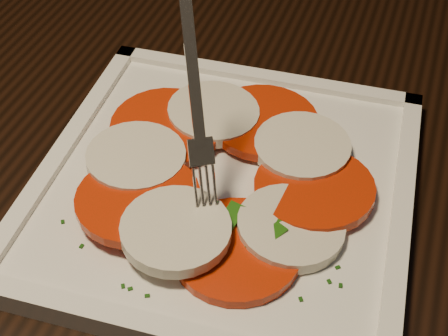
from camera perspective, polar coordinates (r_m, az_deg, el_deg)
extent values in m
cube|color=black|center=(0.49, 5.23, -8.05)|extent=(1.26, 0.90, 0.04)
cylinder|color=black|center=(1.16, -17.75, 1.16)|extent=(0.06, 0.06, 0.71)
cube|color=black|center=(1.20, 9.57, 10.54)|extent=(0.48, 0.48, 0.04)
cylinder|color=black|center=(1.30, -2.37, 0.49)|extent=(0.04, 0.04, 0.41)
cylinder|color=black|center=(1.19, 11.97, -6.28)|extent=(0.04, 0.04, 0.41)
cylinder|color=black|center=(1.53, 5.50, 8.41)|extent=(0.04, 0.04, 0.41)
cylinder|color=black|center=(1.44, 17.99, 3.28)|extent=(0.04, 0.04, 0.41)
cube|color=white|center=(0.50, 0.00, -1.82)|extent=(0.33, 0.33, 0.01)
cylinder|color=red|center=(0.44, 1.17, -7.44)|extent=(0.09, 0.09, 0.01)
cylinder|color=beige|center=(0.46, 6.12, -5.37)|extent=(0.08, 0.08, 0.02)
cylinder|color=red|center=(0.48, 8.25, -1.82)|extent=(0.09, 0.09, 0.02)
cylinder|color=beige|center=(0.51, 7.16, 1.90)|extent=(0.08, 0.08, 0.01)
cylinder|color=red|center=(0.53, 3.66, 4.28)|extent=(0.09, 0.09, 0.01)
cylinder|color=beige|center=(0.54, -0.97, 5.03)|extent=(0.08, 0.08, 0.02)
cylinder|color=red|center=(0.52, -5.32, 3.71)|extent=(0.09, 0.09, 0.01)
cylinder|color=beige|center=(0.50, -8.03, 0.94)|extent=(0.08, 0.08, 0.01)
cylinder|color=red|center=(0.47, -7.87, -2.76)|extent=(0.09, 0.09, 0.02)
cylinder|color=beige|center=(0.44, -4.42, -5.66)|extent=(0.08, 0.08, 0.01)
cube|color=#1D530E|center=(0.53, 3.09, 4.87)|extent=(0.02, 0.03, 0.00)
cube|color=#1D530E|center=(0.49, -7.66, 0.17)|extent=(0.02, 0.04, 0.01)
cube|color=#1D530E|center=(0.44, 3.94, -6.41)|extent=(0.02, 0.03, 0.01)
cube|color=#1D530E|center=(0.51, 7.76, 1.71)|extent=(0.04, 0.04, 0.00)
cube|color=#1D530E|center=(0.45, 0.09, -5.30)|extent=(0.02, 0.04, 0.01)
cube|color=#1D530E|center=(0.49, -4.39, 0.31)|extent=(0.02, 0.04, 0.00)
cube|color=#1D530E|center=(0.51, 4.17, 2.58)|extent=(0.02, 0.03, 0.00)
cube|color=#1D530E|center=(0.45, 3.38, -5.25)|extent=(0.03, 0.03, 0.00)
cube|color=#1D530E|center=(0.45, -1.56, -5.43)|extent=(0.03, 0.02, 0.01)
cube|color=#123C0B|center=(0.43, -7.03, -11.52)|extent=(0.00, 0.00, 0.00)
cube|color=#123C0B|center=(0.45, 10.36, -8.93)|extent=(0.00, 0.00, 0.00)
cube|color=#123C0B|center=(0.44, 10.61, -10.52)|extent=(0.00, 0.00, 0.00)
cube|color=#123C0B|center=(0.53, 10.23, 1.79)|extent=(0.00, 0.00, 0.00)
cube|color=#123C0B|center=(0.44, 9.60, -10.21)|extent=(0.00, 0.00, 0.00)
cube|color=#123C0B|center=(0.52, 10.18, 1.14)|extent=(0.00, 0.00, 0.00)
cube|color=#123C0B|center=(0.57, 1.31, 6.47)|extent=(0.00, 0.00, 0.00)
cube|color=#123C0B|center=(0.43, -8.58, -10.87)|extent=(0.00, 0.00, 0.00)
cube|color=#123C0B|center=(0.44, -9.22, -10.61)|extent=(0.00, 0.00, 0.00)
cube|color=#123C0B|center=(0.56, -9.67, 5.00)|extent=(0.00, 0.00, 0.00)
cube|color=#123C0B|center=(0.48, -14.53, -4.79)|extent=(0.00, 0.00, 0.00)
cube|color=#123C0B|center=(0.51, -11.97, -0.43)|extent=(0.00, 0.00, 0.00)
cube|color=#123C0B|center=(0.43, 7.04, -11.83)|extent=(0.00, 0.00, 0.00)
cube|color=#123C0B|center=(0.56, -4.44, 5.22)|extent=(0.00, 0.00, 0.00)
cube|color=#123C0B|center=(0.51, 9.96, 0.05)|extent=(0.00, 0.00, 0.00)
cube|color=#123C0B|center=(0.45, 6.35, -8.11)|extent=(0.00, 0.00, 0.00)
cube|color=#123C0B|center=(0.56, -6.72, 5.60)|extent=(0.00, 0.00, 0.00)
cube|color=#123C0B|center=(0.46, -12.89, -6.99)|extent=(0.00, 0.00, 0.00)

